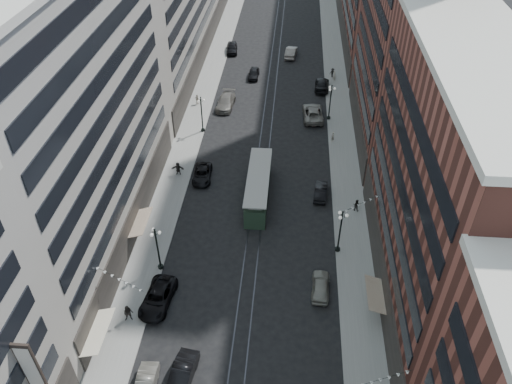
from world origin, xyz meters
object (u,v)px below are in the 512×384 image
(car_9, at_px, (232,48))
(car_13, at_px, (254,74))
(pedestrian_2, at_px, (129,313))
(car_8, at_px, (226,102))
(pedestrian_9, at_px, (332,73))
(car_5, at_px, (182,376))
(pedestrian_6, at_px, (197,100))
(lamppost_se_far, at_px, (340,230))
(car_11, at_px, (313,113))
(car_12, at_px, (322,85))
(car_10, at_px, (321,191))
(streetcar, at_px, (258,188))
(car_7, at_px, (202,174))
(lamppost_sw_far, at_px, (157,247))
(lamppost_sw_mid, at_px, (202,113))
(pedestrian_5, at_px, (178,168))
(car_4, at_px, (321,286))
(pedestrian_extra_1, at_px, (334,76))
(lamppost_se_mid, at_px, (330,101))
(car_14, at_px, (291,52))
(pedestrian_7, at_px, (356,205))
(car_2, at_px, (158,298))
(pedestrian_8, at_px, (333,137))

(car_9, relative_size, car_13, 1.15)
(pedestrian_2, height_order, car_8, pedestrian_2)
(pedestrian_2, bearing_deg, pedestrian_9, 56.98)
(car_5, bearing_deg, pedestrian_6, 105.77)
(car_5, xyz_separation_m, pedestrian_2, (-6.08, 5.71, 0.28))
(lamppost_se_far, bearing_deg, car_11, 94.86)
(car_8, xyz_separation_m, car_12, (15.20, 7.29, -0.06))
(car_10, bearing_deg, streetcar, 12.28)
(car_7, bearing_deg, car_11, 45.27)
(lamppost_sw_far, bearing_deg, car_5, -69.25)
(car_8, bearing_deg, car_10, -52.14)
(lamppost_sw_mid, distance_m, car_8, 8.34)
(lamppost_se_far, xyz_separation_m, car_12, (-0.80, 37.96, -2.28))
(lamppost_sw_mid, distance_m, lamppost_se_far, 29.45)
(pedestrian_5, bearing_deg, streetcar, -17.63)
(pedestrian_5, bearing_deg, car_4, -43.27)
(lamppost_sw_far, distance_m, pedestrian_extra_1, 49.24)
(lamppost_sw_mid, xyz_separation_m, car_5, (4.70, -39.40, -2.29))
(lamppost_se_far, distance_m, car_10, 9.85)
(car_9, xyz_separation_m, car_10, (15.90, -42.55, -0.16))
(lamppost_se_mid, relative_size, car_14, 1.05)
(pedestrian_9, bearing_deg, car_10, -111.11)
(pedestrian_7, xyz_separation_m, pedestrian_extra_1, (-1.05, 34.22, 0.11))
(lamppost_se_mid, height_order, pedestrian_7, lamppost_se_mid)
(car_5, height_order, pedestrian_6, pedestrian_6)
(lamppost_sw_mid, relative_size, car_14, 1.05)
(car_9, relative_size, car_14, 0.95)
(lamppost_se_mid, distance_m, car_8, 16.37)
(pedestrian_6, bearing_deg, car_13, -103.58)
(car_5, bearing_deg, streetcar, 87.29)
(lamppost_sw_mid, relative_size, pedestrian_2, 2.97)
(car_9, height_order, car_10, car_9)
(car_5, relative_size, pedestrian_extra_1, 2.77)
(streetcar, bearing_deg, pedestrian_5, 160.51)
(car_5, distance_m, pedestrian_extra_1, 59.40)
(car_10, relative_size, car_12, 0.75)
(lamppost_sw_mid, distance_m, car_4, 33.13)
(car_4, bearing_deg, pedestrian_7, -106.44)
(car_4, relative_size, car_10, 1.03)
(car_10, height_order, car_11, car_11)
(car_2, relative_size, car_12, 0.99)
(lamppost_se_far, distance_m, car_11, 28.43)
(lamppost_sw_mid, distance_m, pedestrian_8, 18.88)
(car_12, distance_m, pedestrian_6, 20.96)
(lamppost_sw_mid, height_order, lamppost_se_mid, same)
(pedestrian_2, height_order, pedestrian_8, pedestrian_2)
(car_2, height_order, car_12, car_12)
(car_2, height_order, pedestrian_8, pedestrian_8)
(car_13, bearing_deg, lamppost_sw_mid, -106.09)
(lamppost_sw_far, xyz_separation_m, car_10, (16.77, 13.41, -2.40))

